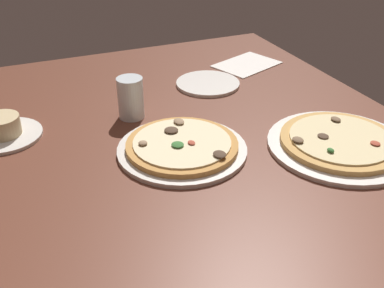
{
  "coord_description": "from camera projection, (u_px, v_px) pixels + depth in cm",
  "views": [
    {
      "loc": [
        -76.25,
        34.79,
        57.45
      ],
      "look_at": [
        2.58,
        1.28,
        7.0
      ],
      "focal_mm": 43.48,
      "sensor_mm": 36.0,
      "label": 1
    }
  ],
  "objects": [
    {
      "name": "side_plate",
      "position": [
        208.0,
        83.0,
        1.34
      ],
      "size": [
        18.33,
        18.33,
        0.9
      ],
      "primitive_type": "cylinder",
      "color": "silver",
      "rests_on": "dining_table"
    },
    {
      "name": "pizza_side",
      "position": [
        340.0,
        143.0,
        1.04
      ],
      "size": [
        32.14,
        32.14,
        3.39
      ],
      "color": "silver",
      "rests_on": "dining_table"
    },
    {
      "name": "ramekin_on_saucer",
      "position": [
        3.0,
        130.0,
        1.07
      ],
      "size": [
        17.38,
        17.38,
        5.23
      ],
      "color": "silver",
      "rests_on": "dining_table"
    },
    {
      "name": "pizza_main",
      "position": [
        182.0,
        147.0,
        1.02
      ],
      "size": [
        28.63,
        28.63,
        3.33
      ],
      "color": "silver",
      "rests_on": "dining_table"
    },
    {
      "name": "paper_menu",
      "position": [
        247.0,
        64.0,
        1.48
      ],
      "size": [
        19.97,
        23.18,
        0.3
      ],
      "primitive_type": "cube",
      "rotation": [
        0.0,
        0.0,
        0.36
      ],
      "color": "white",
      "rests_on": "dining_table"
    },
    {
      "name": "dining_table",
      "position": [
        202.0,
        168.0,
        1.0
      ],
      "size": [
        150.0,
        110.0,
        4.0
      ],
      "primitive_type": "cube",
      "color": "brown",
      "rests_on": "ground"
    },
    {
      "name": "water_glass",
      "position": [
        131.0,
        101.0,
        1.15
      ],
      "size": [
        6.46,
        6.46,
        10.37
      ],
      "color": "silver",
      "rests_on": "dining_table"
    }
  ]
}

